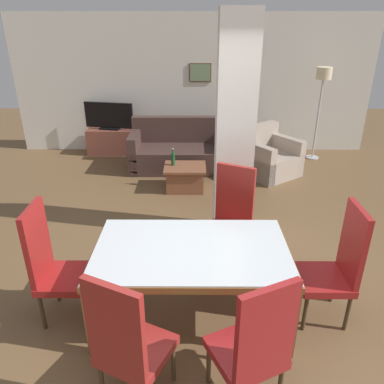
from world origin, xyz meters
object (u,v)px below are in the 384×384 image
(dining_chair_head_right, at_px, (337,264))
(tv_stand, at_px, (111,141))
(floor_lamp, at_px, (323,83))
(dining_chair_near_right, at_px, (254,345))
(sofa, at_px, (181,152))
(armchair, at_px, (268,158))
(coffee_table, at_px, (185,177))
(dining_chair_near_left, at_px, (127,343))
(dining_chair_far_right, at_px, (231,216))
(tv_screen, at_px, (109,116))
(dining_chair_head_left, at_px, (53,263))
(dining_table, at_px, (191,261))
(bottle, at_px, (173,159))

(dining_chair_head_right, bearing_deg, tv_stand, 32.52)
(tv_stand, xyz_separation_m, floor_lamp, (4.13, -0.27, 1.21))
(dining_chair_near_right, relative_size, sofa, 0.62)
(tv_stand, bearing_deg, armchair, -20.35)
(coffee_table, bearing_deg, floor_lamp, 31.19)
(tv_stand, height_order, floor_lamp, floor_lamp)
(dining_chair_near_left, distance_m, sofa, 4.81)
(dining_chair_near_right, distance_m, dining_chair_far_right, 1.81)
(dining_chair_head_right, relative_size, sofa, 0.62)
(dining_chair_near_left, height_order, floor_lamp, floor_lamp)
(dining_chair_head_right, bearing_deg, floor_lamp, -14.19)
(dining_chair_near_left, xyz_separation_m, floor_lamp, (2.86, 5.35, 0.89))
(sofa, xyz_separation_m, tv_screen, (-1.47, 0.81, 0.48))
(dining_chair_head_left, height_order, floor_lamp, floor_lamp)
(tv_screen, bearing_deg, dining_chair_head_left, 106.26)
(dining_chair_near_right, bearing_deg, dining_table, 90.00)
(bottle, distance_m, tv_screen, 2.24)
(dining_chair_head_right, bearing_deg, armchair, -0.71)
(tv_stand, bearing_deg, dining_chair_near_left, -77.26)
(dining_chair_far_right, height_order, armchair, dining_chair_far_right)
(dining_chair_near_right, distance_m, dining_chair_head_left, 1.91)
(sofa, distance_m, tv_stand, 1.68)
(coffee_table, distance_m, floor_lamp, 3.24)
(dining_chair_near_left, xyz_separation_m, armchair, (1.78, 4.48, -0.29))
(dining_chair_head_left, relative_size, bottle, 4.05)
(dining_table, height_order, dining_chair_head_right, dining_chair_head_right)
(dining_chair_head_right, distance_m, floor_lamp, 4.67)
(dining_chair_head_left, distance_m, tv_stand, 4.74)
(dining_table, height_order, dining_chair_head_left, dining_chair_head_left)
(dining_chair_head_right, bearing_deg, dining_chair_near_right, 136.43)
(sofa, distance_m, tv_screen, 1.74)
(coffee_table, xyz_separation_m, bottle, (-0.20, 0.06, 0.30))
(dining_chair_far_right, xyz_separation_m, coffee_table, (-0.56, 2.01, -0.38))
(dining_table, distance_m, dining_chair_far_right, 0.99)
(dining_chair_near_left, bearing_deg, coffee_table, 110.89)
(floor_lamp, bearing_deg, tv_stand, 176.32)
(dining_chair_head_left, relative_size, sofa, 0.62)
(dining_table, height_order, bottle, dining_table)
(dining_chair_near_right, height_order, tv_screen, dining_chair_near_right)
(dining_chair_near_right, distance_m, armchair, 4.60)
(dining_chair_head_right, height_order, tv_screen, dining_chair_head_right)
(dining_chair_far_right, bearing_deg, tv_screen, -35.05)
(dining_chair_head_left, bearing_deg, sofa, 165.40)
(dining_table, xyz_separation_m, dining_chair_near_right, (0.43, -0.92, -0.02))
(dining_chair_head_left, relative_size, armchair, 0.95)
(dining_table, bearing_deg, coffee_table, 92.45)
(dining_chair_near_left, bearing_deg, dining_chair_far_right, 89.85)
(dining_chair_head_left, height_order, coffee_table, dining_chair_head_left)
(dining_chair_near_right, distance_m, dining_chair_near_left, 0.86)
(dining_chair_head_right, bearing_deg, dining_chair_head_left, 90.00)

